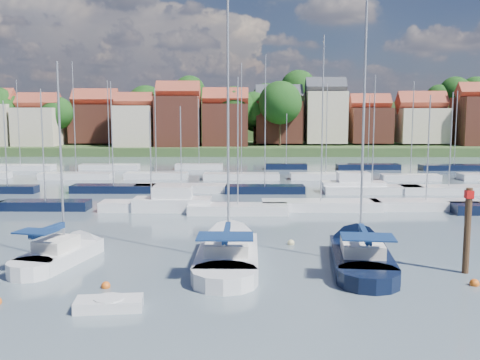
{
  "coord_description": "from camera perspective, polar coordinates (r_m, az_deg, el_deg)",
  "views": [
    {
      "loc": [
        1.24,
        -27.78,
        8.7
      ],
      "look_at": [
        0.86,
        14.0,
        3.57
      ],
      "focal_mm": 40.0,
      "sensor_mm": 36.0,
      "label": 1
    }
  ],
  "objects": [
    {
      "name": "sailboat_navy",
      "position": [
        33.71,
        12.48,
        -7.52
      ],
      "size": [
        4.56,
        12.51,
        16.9
      ],
      "rotation": [
        0.0,
        0.0,
        1.46
      ],
      "color": "black",
      "rests_on": "ground"
    },
    {
      "name": "sailboat_left",
      "position": [
        34.38,
        -17.77,
        -7.38
      ],
      "size": [
        4.56,
        9.59,
        12.72
      ],
      "rotation": [
        0.0,
        0.0,
        1.33
      ],
      "color": "silver",
      "rests_on": "ground"
    },
    {
      "name": "marina_field",
      "position": [
        63.48,
        1.11,
        -0.49
      ],
      "size": [
        79.62,
        41.41,
        15.93
      ],
      "color": "silver",
      "rests_on": "ground"
    },
    {
      "name": "buoy_c",
      "position": [
        28.35,
        -14.12,
        -11.1
      ],
      "size": [
        0.47,
        0.47,
        0.47
      ],
      "primitive_type": "sphere",
      "color": "#D85914",
      "rests_on": "ground"
    },
    {
      "name": "timber_piling",
      "position": [
        32.08,
        23.0,
        -6.58
      ],
      "size": [
        0.4,
        0.4,
        7.0
      ],
      "color": "#4C331E",
      "rests_on": "ground"
    },
    {
      "name": "buoy_d",
      "position": [
        26.79,
        -1.76,
        -11.97
      ],
      "size": [
        0.46,
        0.46,
        0.46
      ],
      "primitive_type": "sphere",
      "color": "beige",
      "rests_on": "ground"
    },
    {
      "name": "tender",
      "position": [
        25.31,
        -13.79,
        -12.73
      ],
      "size": [
        3.13,
        1.73,
        0.64
      ],
      "rotation": [
        0.0,
        0.0,
        0.12
      ],
      "color": "silver",
      "rests_on": "ground"
    },
    {
      "name": "buoy_e",
      "position": [
        36.39,
        5.46,
        -6.87
      ],
      "size": [
        0.47,
        0.47,
        0.47
      ],
      "primitive_type": "sphere",
      "color": "beige",
      "rests_on": "ground"
    },
    {
      "name": "ground",
      "position": [
        68.35,
        -0.53,
        -0.32
      ],
      "size": [
        260.0,
        260.0,
        0.0
      ],
      "primitive_type": "plane",
      "color": "#465460",
      "rests_on": "ground"
    },
    {
      "name": "buoy_f",
      "position": [
        30.36,
        23.72,
        -10.27
      ],
      "size": [
        0.5,
        0.5,
        0.5
      ],
      "primitive_type": "sphere",
      "color": "#D85914",
      "rests_on": "ground"
    },
    {
      "name": "sailboat_centre",
      "position": [
        33.56,
        -1.16,
        -7.42
      ],
      "size": [
        3.63,
        13.18,
        17.78
      ],
      "rotation": [
        0.0,
        0.0,
        1.56
      ],
      "color": "silver",
      "rests_on": "ground"
    },
    {
      "name": "far_shore_town",
      "position": [
        160.51,
        0.87,
        5.54
      ],
      "size": [
        212.46,
        90.0,
        22.27
      ],
      "color": "#344E27",
      "rests_on": "ground"
    }
  ]
}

